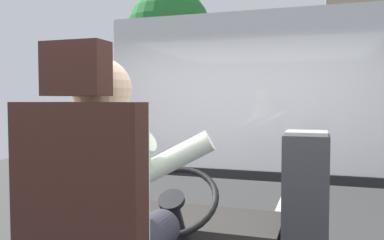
{
  "coord_description": "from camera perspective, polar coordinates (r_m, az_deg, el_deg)",
  "views": [
    {
      "loc": [
        0.69,
        -1.86,
        1.91
      ],
      "look_at": [
        -0.37,
        1.37,
        1.73
      ],
      "focal_mm": 37.27,
      "sensor_mm": 36.0,
      "label": 1
    }
  ],
  "objects": [
    {
      "name": "fare_box",
      "position": [
        2.46,
        15.92,
        -13.22
      ],
      "size": [
        0.26,
        0.26,
        0.99
      ],
      "color": "#333338",
      "rests_on": "bus_floor"
    },
    {
      "name": "street_tree",
      "position": [
        14.27,
        -3.27,
        12.63
      ],
      "size": [
        2.89,
        2.89,
        5.79
      ],
      "color": "#4C3828",
      "rests_on": "ground"
    },
    {
      "name": "windshield_panel",
      "position": [
        3.55,
        6.97,
        0.82
      ],
      "size": [
        2.5,
        0.08,
        1.48
      ],
      "color": "silver"
    },
    {
      "name": "ground",
      "position": [
        10.85,
        14.34,
        -7.4
      ],
      "size": [
        18.0,
        44.0,
        0.06
      ],
      "color": "#383838"
    },
    {
      "name": "bus_driver",
      "position": [
        1.6,
        -11.77,
        -10.31
      ],
      "size": [
        0.74,
        0.54,
        0.82
      ],
      "color": "#282833",
      "rests_on": "driver_seat"
    }
  ]
}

